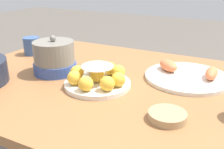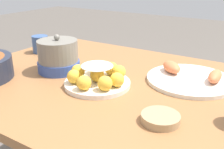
% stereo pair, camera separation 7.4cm
% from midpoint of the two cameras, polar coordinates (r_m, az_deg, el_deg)
% --- Properties ---
extents(dining_table, '(1.36, 0.88, 0.72)m').
position_cam_midpoint_polar(dining_table, '(0.99, 5.20, -7.04)').
color(dining_table, '#936038').
rests_on(dining_table, ground_plane).
extents(cake_plate, '(0.24, 0.24, 0.08)m').
position_cam_midpoint_polar(cake_plate, '(0.93, -0.88, -0.68)').
color(cake_plate, silver).
rests_on(cake_plate, dining_table).
extents(sauce_bowl, '(0.11, 0.11, 0.02)m').
position_cam_midpoint_polar(sauce_bowl, '(0.74, 13.40, -9.23)').
color(sauce_bowl, tan).
rests_on(sauce_bowl, dining_table).
extents(seafood_platter, '(0.32, 0.32, 0.06)m').
position_cam_midpoint_polar(seafood_platter, '(1.03, 18.57, -0.68)').
color(seafood_platter, silver).
rests_on(seafood_platter, dining_table).
extents(cup_near, '(0.08, 0.08, 0.08)m').
position_cam_midpoint_polar(cup_near, '(1.35, -13.82, 6.41)').
color(cup_near, '#38568E').
rests_on(cup_near, dining_table).
extents(warming_pot, '(0.17, 0.17, 0.15)m').
position_cam_midpoint_polar(warming_pot, '(1.07, -9.69, 3.93)').
color(warming_pot, '#334C99').
rests_on(warming_pot, dining_table).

